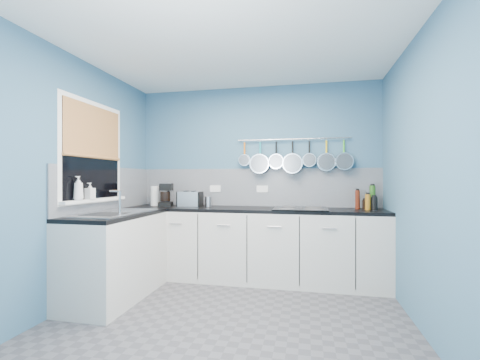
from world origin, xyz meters
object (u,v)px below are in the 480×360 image
at_px(canister, 208,201).
at_px(soap_bottle_b, 90,191).
at_px(paper_towel, 155,196).
at_px(soap_bottle_a, 78,188).
at_px(coffee_maker, 166,195).
at_px(hob, 301,208).
at_px(toaster, 190,199).

bearing_deg(canister, soap_bottle_b, -129.44).
xyz_separation_m(paper_towel, canister, (0.75, 0.03, -0.07)).
distance_m(soap_bottle_a, coffee_maker, 1.27).
xyz_separation_m(canister, hob, (1.21, -0.16, -0.06)).
bearing_deg(coffee_maker, soap_bottle_b, -122.22).
bearing_deg(soap_bottle_a, soap_bottle_b, 90.00).
distance_m(toaster, hob, 1.47).
bearing_deg(soap_bottle_b, hob, 24.47).
xyz_separation_m(coffee_maker, canister, (0.57, 0.09, -0.09)).
bearing_deg(hob, canister, 172.67).
relative_size(paper_towel, canister, 2.07).
distance_m(soap_bottle_a, soap_bottle_b, 0.17).
xyz_separation_m(soap_bottle_b, hob, (2.14, 0.97, -0.23)).
distance_m(soap_bottle_a, paper_towel, 1.28).
bearing_deg(coffee_maker, toaster, -1.18).
xyz_separation_m(paper_towel, hob, (1.96, -0.12, -0.13)).
height_order(coffee_maker, hob, coffee_maker).
bearing_deg(hob, soap_bottle_a, -151.84).
bearing_deg(paper_towel, toaster, 1.50).
xyz_separation_m(soap_bottle_a, soap_bottle_b, (0.00, 0.17, -0.03)).
distance_m(soap_bottle_b, canister, 1.47).
bearing_deg(coffee_maker, hob, -15.18).
relative_size(coffee_maker, toaster, 1.00).
bearing_deg(paper_towel, coffee_maker, -16.19).
bearing_deg(canister, soap_bottle_a, -125.53).
xyz_separation_m(paper_towel, toaster, (0.50, 0.01, -0.04)).
xyz_separation_m(soap_bottle_b, coffee_maker, (0.36, 1.04, -0.09)).
relative_size(soap_bottle_a, coffee_maker, 0.79).
bearing_deg(soap_bottle_a, hob, 28.16).
xyz_separation_m(soap_bottle_b, paper_towel, (0.18, 1.09, -0.10)).
bearing_deg(soap_bottle_b, canister, 50.56).
relative_size(soap_bottle_a, hob, 0.37).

